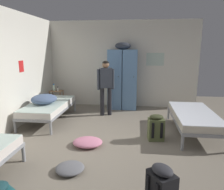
{
  "coord_description": "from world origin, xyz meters",
  "views": [
    {
      "loc": [
        0.5,
        -3.88,
        1.87
      ],
      "look_at": [
        0.0,
        0.3,
        0.95
      ],
      "focal_mm": 33.9,
      "sensor_mm": 36.0,
      "label": 1
    }
  ],
  "objects_px": {
    "person_traveler": "(106,83)",
    "backpack_olive": "(156,128)",
    "shelf_unit": "(57,98)",
    "bed_left_rear": "(49,107)",
    "bedding_heap": "(44,99)",
    "water_bottle": "(54,88)",
    "bed_right": "(194,117)",
    "backpack_black": "(162,188)",
    "lotion_bottle": "(58,89)",
    "clothes_pile_grey": "(70,168)",
    "locker_bank": "(123,78)",
    "clothes_pile_pink": "(88,142)"
  },
  "relations": [
    {
      "from": "shelf_unit",
      "to": "backpack_black",
      "type": "distance_m",
      "value": 4.99
    },
    {
      "from": "bedding_heap",
      "to": "backpack_black",
      "type": "relative_size",
      "value": 1.24
    },
    {
      "from": "bed_right",
      "to": "bedding_heap",
      "type": "distance_m",
      "value": 3.68
    },
    {
      "from": "clothes_pile_grey",
      "to": "backpack_black",
      "type": "bearing_deg",
      "value": -24.52
    },
    {
      "from": "shelf_unit",
      "to": "backpack_black",
      "type": "relative_size",
      "value": 1.04
    },
    {
      "from": "person_traveler",
      "to": "clothes_pile_grey",
      "type": "bearing_deg",
      "value": -92.63
    },
    {
      "from": "shelf_unit",
      "to": "bed_left_rear",
      "type": "xyz_separation_m",
      "value": [
        0.25,
        -1.2,
        0.04
      ]
    },
    {
      "from": "bed_left_rear",
      "to": "backpack_olive",
      "type": "xyz_separation_m",
      "value": [
        2.71,
        -0.9,
        -0.12
      ]
    },
    {
      "from": "bed_right",
      "to": "bedding_heap",
      "type": "height_order",
      "value": "bedding_heap"
    },
    {
      "from": "bed_right",
      "to": "backpack_olive",
      "type": "relative_size",
      "value": 3.45
    },
    {
      "from": "locker_bank",
      "to": "backpack_black",
      "type": "relative_size",
      "value": 3.76
    },
    {
      "from": "backpack_black",
      "to": "backpack_olive",
      "type": "bearing_deg",
      "value": 87.39
    },
    {
      "from": "bed_right",
      "to": "bedding_heap",
      "type": "bearing_deg",
      "value": 175.01
    },
    {
      "from": "shelf_unit",
      "to": "lotion_bottle",
      "type": "bearing_deg",
      "value": -29.74
    },
    {
      "from": "bed_left_rear",
      "to": "lotion_bottle",
      "type": "height_order",
      "value": "lotion_bottle"
    },
    {
      "from": "bedding_heap",
      "to": "clothes_pile_grey",
      "type": "bearing_deg",
      "value": -57.95
    },
    {
      "from": "person_traveler",
      "to": "backpack_olive",
      "type": "distance_m",
      "value": 2.13
    },
    {
      "from": "bed_left_rear",
      "to": "bedding_heap",
      "type": "xyz_separation_m",
      "value": [
        -0.07,
        -0.09,
        0.23
      ]
    },
    {
      "from": "bed_right",
      "to": "clothes_pile_pink",
      "type": "bearing_deg",
      "value": -157.32
    },
    {
      "from": "water_bottle",
      "to": "lotion_bottle",
      "type": "distance_m",
      "value": 0.17
    },
    {
      "from": "shelf_unit",
      "to": "bedding_heap",
      "type": "distance_m",
      "value": 1.33
    },
    {
      "from": "shelf_unit",
      "to": "backpack_black",
      "type": "xyz_separation_m",
      "value": [
        2.87,
        -4.07,
        -0.09
      ]
    },
    {
      "from": "locker_bank",
      "to": "clothes_pile_pink",
      "type": "bearing_deg",
      "value": -99.85
    },
    {
      "from": "backpack_black",
      "to": "bedding_heap",
      "type": "bearing_deg",
      "value": 134.05
    },
    {
      "from": "lotion_bottle",
      "to": "backpack_olive",
      "type": "relative_size",
      "value": 0.25
    },
    {
      "from": "bedding_heap",
      "to": "bed_right",
      "type": "bearing_deg",
      "value": -4.99
    },
    {
      "from": "bed_right",
      "to": "lotion_bottle",
      "type": "height_order",
      "value": "lotion_bottle"
    },
    {
      "from": "backpack_black",
      "to": "bed_left_rear",
      "type": "bearing_deg",
      "value": 132.37
    },
    {
      "from": "shelf_unit",
      "to": "water_bottle",
      "type": "relative_size",
      "value": 2.64
    },
    {
      "from": "lotion_bottle",
      "to": "backpack_black",
      "type": "distance_m",
      "value": 4.93
    },
    {
      "from": "bed_right",
      "to": "locker_bank",
      "type": "bearing_deg",
      "value": 133.22
    },
    {
      "from": "water_bottle",
      "to": "backpack_black",
      "type": "relative_size",
      "value": 0.39
    },
    {
      "from": "shelf_unit",
      "to": "backpack_olive",
      "type": "height_order",
      "value": "shelf_unit"
    },
    {
      "from": "shelf_unit",
      "to": "clothes_pile_pink",
      "type": "distance_m",
      "value": 3.02
    },
    {
      "from": "bed_right",
      "to": "shelf_unit",
      "type": "bearing_deg",
      "value": 157.28
    },
    {
      "from": "water_bottle",
      "to": "lotion_bottle",
      "type": "xyz_separation_m",
      "value": [
        0.15,
        -0.06,
        -0.04
      ]
    },
    {
      "from": "locker_bank",
      "to": "water_bottle",
      "type": "distance_m",
      "value": 2.21
    },
    {
      "from": "bed_left_rear",
      "to": "bedding_heap",
      "type": "relative_size",
      "value": 2.78
    },
    {
      "from": "bed_left_rear",
      "to": "bedding_heap",
      "type": "distance_m",
      "value": 0.26
    },
    {
      "from": "lotion_bottle",
      "to": "backpack_black",
      "type": "height_order",
      "value": "lotion_bottle"
    },
    {
      "from": "bed_right",
      "to": "backpack_black",
      "type": "distance_m",
      "value": 2.65
    },
    {
      "from": "person_traveler",
      "to": "backpack_olive",
      "type": "xyz_separation_m",
      "value": [
        1.29,
        -1.55,
        -0.68
      ]
    },
    {
      "from": "locker_bank",
      "to": "backpack_black",
      "type": "bearing_deg",
      "value": -79.77
    },
    {
      "from": "bed_left_rear",
      "to": "clothes_pile_pink",
      "type": "bearing_deg",
      "value": -44.72
    },
    {
      "from": "locker_bank",
      "to": "backpack_black",
      "type": "distance_m",
      "value": 4.45
    },
    {
      "from": "water_bottle",
      "to": "backpack_olive",
      "type": "relative_size",
      "value": 0.39
    },
    {
      "from": "bed_right",
      "to": "backpack_black",
      "type": "relative_size",
      "value": 3.45
    },
    {
      "from": "shelf_unit",
      "to": "person_traveler",
      "type": "bearing_deg",
      "value": -17.82
    },
    {
      "from": "lotion_bottle",
      "to": "clothes_pile_grey",
      "type": "xyz_separation_m",
      "value": [
        1.47,
        -3.43,
        -0.58
      ]
    },
    {
      "from": "locker_bank",
      "to": "bed_left_rear",
      "type": "distance_m",
      "value": 2.42
    }
  ]
}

